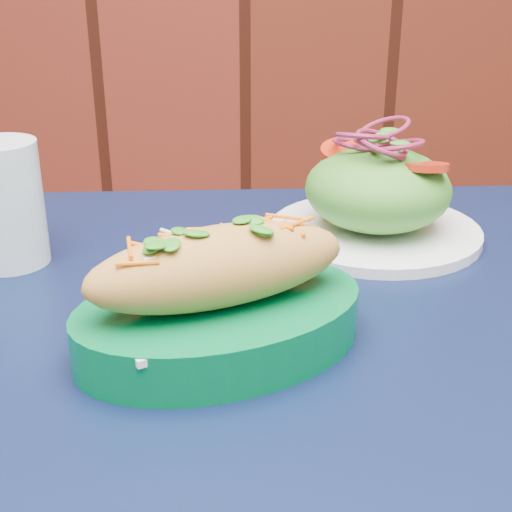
{
  "coord_description": "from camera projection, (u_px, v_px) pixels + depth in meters",
  "views": [
    {
      "loc": [
        0.0,
        1.02,
        1.05
      ],
      "look_at": [
        0.01,
        1.59,
        0.81
      ],
      "focal_mm": 50.0,
      "sensor_mm": 36.0,
      "label": 1
    }
  ],
  "objects": [
    {
      "name": "cafe_table",
      "position": [
        254.0,
        419.0,
        0.64
      ],
      "size": [
        0.83,
        0.83,
        0.75
      ],
      "rotation": [
        0.0,
        0.0,
        0.03
      ],
      "color": "black",
      "rests_on": "ground"
    },
    {
      "name": "water_glass",
      "position": [
        4.0,
        204.0,
        0.72
      ],
      "size": [
        0.08,
        0.08,
        0.13
      ],
      "primitive_type": "cylinder",
      "color": "silver",
      "rests_on": "cafe_table"
    },
    {
      "name": "salad_plate",
      "position": [
        377.0,
        196.0,
        0.8
      ],
      "size": [
        0.24,
        0.24,
        0.13
      ],
      "rotation": [
        0.0,
        0.0,
        -0.08
      ],
      "color": "white",
      "rests_on": "cafe_table"
    },
    {
      "name": "banh_mi_basket",
      "position": [
        220.0,
        299.0,
        0.57
      ],
      "size": [
        0.29,
        0.24,
        0.11
      ],
      "rotation": [
        0.0,
        0.0,
        0.42
      ],
      "color": "#00622F",
      "rests_on": "cafe_table"
    }
  ]
}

